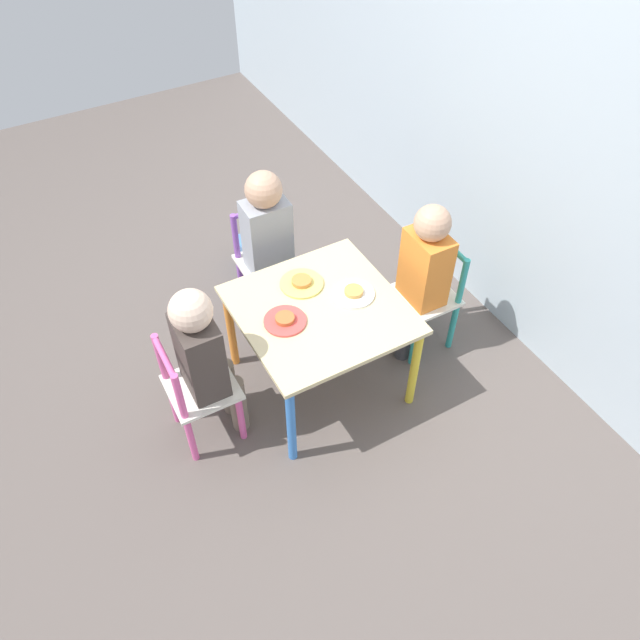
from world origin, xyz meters
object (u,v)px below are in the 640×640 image
(storage_bin, at_px, (260,257))
(child_front, at_px, (204,353))
(child_left, at_px, (269,237))
(chair_purple, at_px, (266,264))
(plate_left, at_px, (302,283))
(kids_table, at_px, (320,319))
(plate_back, at_px, (354,293))
(chair_teal, at_px, (428,298))
(plate_front, at_px, (285,320))
(child_back, at_px, (422,270))
(chair_pink, at_px, (197,392))

(storage_bin, bearing_deg, child_front, -35.66)
(child_left, height_order, storage_bin, child_left)
(chair_purple, xyz_separation_m, plate_left, (0.39, -0.01, 0.21))
(child_left, relative_size, storage_bin, 2.90)
(kids_table, relative_size, plate_back, 3.74)
(child_front, xyz_separation_m, plate_back, (0.00, 0.65, 0.01))
(chair_teal, relative_size, storage_bin, 1.95)
(child_front, distance_m, plate_front, 0.33)
(kids_table, distance_m, storage_bin, 0.88)
(child_left, distance_m, storage_bin, 0.52)
(child_back, bearing_deg, plate_back, -90.38)
(plate_left, distance_m, plate_back, 0.22)
(child_back, relative_size, storage_bin, 2.83)
(child_left, bearing_deg, storage_bin, 77.59)
(child_front, height_order, storage_bin, child_front)
(plate_back, bearing_deg, storage_bin, -175.65)
(child_front, bearing_deg, chair_teal, -90.17)
(chair_purple, height_order, storage_bin, chair_purple)
(chair_teal, bearing_deg, chair_purple, -135.33)
(storage_bin, bearing_deg, child_left, -13.89)
(plate_left, xyz_separation_m, plate_front, (0.16, -0.16, -0.00))
(plate_front, bearing_deg, plate_back, 90.00)
(chair_purple, xyz_separation_m, chair_pink, (0.55, -0.56, 0.00))
(child_back, bearing_deg, child_left, -135.39)
(storage_bin, bearing_deg, chair_purple, -16.55)
(storage_bin, bearing_deg, plate_back, 4.35)
(kids_table, relative_size, child_back, 0.82)
(chair_teal, relative_size, child_front, 0.69)
(chair_purple, relative_size, chair_teal, 1.00)
(child_left, relative_size, plate_front, 4.75)
(chair_teal, bearing_deg, plate_back, -90.32)
(chair_pink, distance_m, child_front, 0.21)
(child_front, relative_size, plate_back, 4.57)
(child_front, xyz_separation_m, plate_left, (-0.15, 0.49, 0.01))
(child_left, xyz_separation_m, storage_bin, (-0.33, 0.08, -0.40))
(child_left, height_order, plate_left, child_left)
(child_left, relative_size, plate_back, 4.65)
(chair_pink, relative_size, plate_left, 2.97)
(chair_purple, height_order, child_left, child_left)
(chair_purple, height_order, plate_left, chair_purple)
(plate_left, height_order, plate_back, same)
(chair_teal, xyz_separation_m, child_left, (-0.50, -0.54, 0.21))
(chair_pink, relative_size, plate_front, 3.20)
(kids_table, distance_m, chair_teal, 0.57)
(plate_left, relative_size, plate_front, 1.08)
(chair_pink, bearing_deg, storage_bin, -37.91)
(child_front, distance_m, storage_bin, 1.07)
(chair_purple, bearing_deg, child_front, -131.22)
(chair_purple, bearing_deg, plate_front, -105.67)
(plate_front, bearing_deg, child_front, -90.72)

